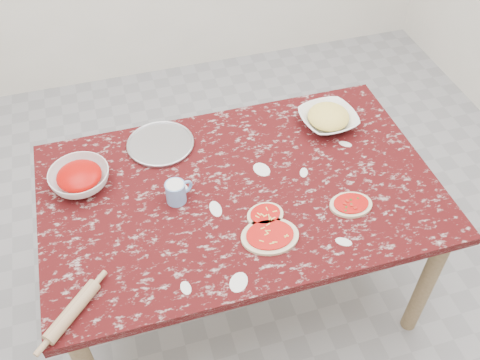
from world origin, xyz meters
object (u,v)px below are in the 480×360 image
object	(u,v)px
pizza_tray	(161,144)
rolling_pin	(72,311)
worktable	(240,202)
flour_mug	(177,192)
sauce_bowl	(80,179)
cheese_bowl	(328,120)

from	to	relation	value
pizza_tray	rolling_pin	distance (m)	0.86
worktable	flour_mug	distance (m)	0.29
flour_mug	rolling_pin	world-z (taller)	flour_mug
worktable	sauce_bowl	xyz separation A→B (m)	(-0.62, 0.20, 0.12)
pizza_tray	sauce_bowl	bearing A→B (deg)	-157.76
sauce_bowl	rolling_pin	size ratio (longest dim) A/B	1.02
pizza_tray	flour_mug	xyz separation A→B (m)	(0.00, -0.34, 0.04)
flour_mug	pizza_tray	bearing A→B (deg)	90.83
worktable	cheese_bowl	distance (m)	0.57
cheese_bowl	rolling_pin	size ratio (longest dim) A/B	1.05
worktable	rolling_pin	distance (m)	0.80
sauce_bowl	cheese_bowl	world-z (taller)	sauce_bowl
flour_mug	cheese_bowl	bearing A→B (deg)	18.77
pizza_tray	rolling_pin	bearing A→B (deg)	-120.27
sauce_bowl	flour_mug	xyz separation A→B (m)	(0.36, -0.19, 0.01)
cheese_bowl	flour_mug	xyz separation A→B (m)	(-0.75, -0.26, 0.02)
flour_mug	rolling_pin	bearing A→B (deg)	-137.24
worktable	cheese_bowl	size ratio (longest dim) A/B	6.39
sauce_bowl	rolling_pin	xyz separation A→B (m)	(-0.08, -0.59, -0.01)
worktable	rolling_pin	xyz separation A→B (m)	(-0.69, -0.39, 0.11)
pizza_tray	cheese_bowl	world-z (taller)	cheese_bowl
cheese_bowl	flour_mug	world-z (taller)	flour_mug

